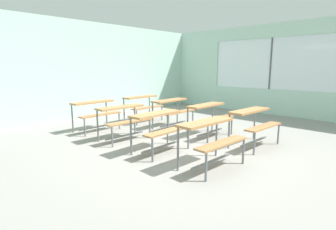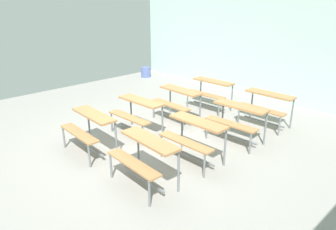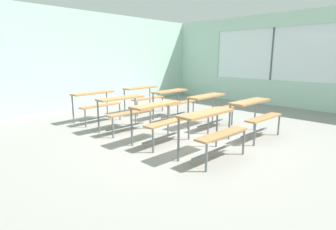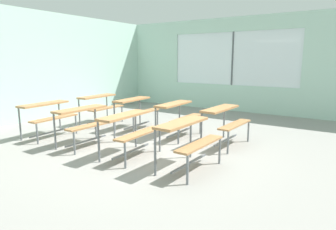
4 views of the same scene
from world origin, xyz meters
name	(u,v)px [view 1 (image 1 of 4)]	position (x,y,z in m)	size (l,w,h in m)	color
ground	(183,149)	(0.00, 0.00, -0.03)	(10.00, 9.00, 0.05)	gray
wall_back	(74,70)	(0.00, 4.50, 1.50)	(10.00, 0.12, 3.00)	silver
wall_right	(290,72)	(5.00, -0.13, 1.45)	(0.12, 9.00, 3.00)	silver
desk_bench_r0c0	(211,133)	(-0.43, -0.96, 0.56)	(1.12, 0.62, 0.74)	#A87547
desk_bench_r0c1	(254,119)	(1.11, -0.91, 0.56)	(1.12, 0.63, 0.74)	#A87547
desk_bench_r1c0	(160,123)	(-0.47, 0.19, 0.56)	(1.13, 0.64, 0.74)	#A87547
desk_bench_r1c1	(210,112)	(1.12, 0.18, 0.56)	(1.11, 0.62, 0.74)	#A87547
desk_bench_r2c0	(123,115)	(-0.46, 1.36, 0.56)	(1.11, 0.60, 0.74)	#A87547
desk_bench_r2c1	(173,107)	(1.17, 1.41, 0.56)	(1.13, 0.65, 0.74)	#A87547
desk_bench_r3c0	(95,109)	(-0.45, 2.55, 0.56)	(1.13, 0.64, 0.74)	#A87547
desk_bench_r3c1	(143,103)	(1.13, 2.59, 0.56)	(1.12, 0.62, 0.74)	#A87547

